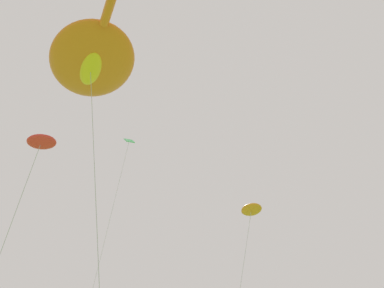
{
  "coord_description": "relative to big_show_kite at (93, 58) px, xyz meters",
  "views": [
    {
      "loc": [
        -8.94,
        -0.75,
        1.77
      ],
      "look_at": [
        1.37,
        8.83,
        10.44
      ],
      "focal_mm": 41.67,
      "sensor_mm": 36.0,
      "label": 1
    }
  ],
  "objects": [
    {
      "name": "small_kite_diamond_red",
      "position": [
        9.02,
        8.77,
        1.24
      ],
      "size": [
        3.09,
        0.94,
        20.02
      ],
      "rotation": [
        0.0,
        0.0,
        -1.72
      ],
      "color": "green",
      "rests_on": "ground"
    },
    {
      "name": "small_kite_bird_shape",
      "position": [
        -3.06,
        -2.92,
        -7.47
      ],
      "size": [
        1.34,
        1.55,
        9.26
      ],
      "rotation": [
        0.0,
        0.0,
        2.36
      ],
      "color": "red",
      "rests_on": "ground"
    },
    {
      "name": "big_show_kite",
      "position": [
        0.0,
        0.0,
        0.0
      ],
      "size": [
        7.75,
        13.18,
        16.99
      ],
      "rotation": [
        0.0,
        0.0,
        1.13
      ],
      "color": "orange",
      "rests_on": "ground"
    },
    {
      "name": "small_kite_streamer_purple",
      "position": [
        7.98,
        -2.9,
        -6.2
      ],
      "size": [
        4.86,
        1.59,
        10.57
      ],
      "rotation": [
        0.0,
        0.0,
        -1.69
      ],
      "color": "orange",
      "rests_on": "ground"
    }
  ]
}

